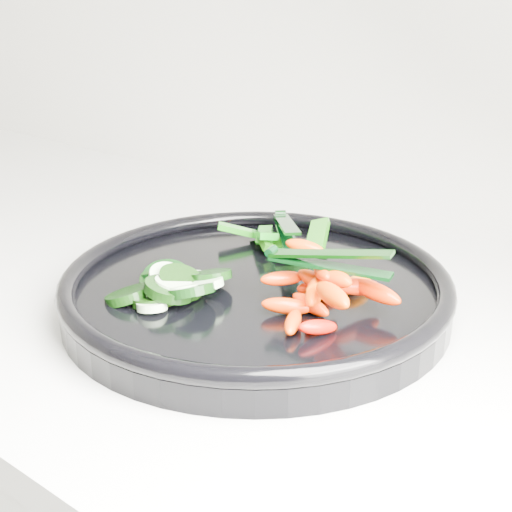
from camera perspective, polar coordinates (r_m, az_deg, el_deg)
The scene contains 7 objects.
counter at distance 1.19m, azimuth -13.52°, elevation -19.25°, with size 2.02×0.62×0.93m.
veggie_tray at distance 0.69m, azimuth -0.00°, elevation -2.68°, with size 0.41×0.41×0.04m.
cucumber_pile at distance 0.67m, azimuth -6.79°, elevation -2.25°, with size 0.12×0.12×0.04m.
carrot_pile at distance 0.63m, azimuth 5.59°, elevation -2.68°, with size 0.14×0.14×0.05m.
pepper_pile at distance 0.77m, azimuth 2.31°, elevation 1.16°, with size 0.13×0.10×0.04m.
tong_carrot at distance 0.62m, azimuth 5.58°, elevation -0.27°, with size 0.11×0.04×0.02m.
tong_pepper at distance 0.76m, azimuth 2.40°, elevation 2.26°, with size 0.09×0.09×0.02m.
Camera 1 is at (0.74, 1.19, 1.24)m, focal length 50.00 mm.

